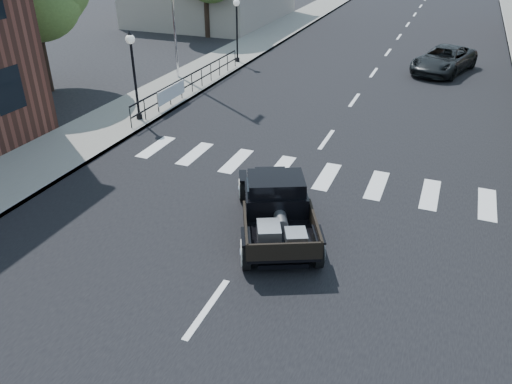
% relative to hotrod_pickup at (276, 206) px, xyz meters
% --- Properties ---
extents(ground, '(120.00, 120.00, 0.00)m').
position_rel_hotrod_pickup_xyz_m(ground, '(-0.33, -0.42, -0.77)').
color(ground, black).
rests_on(ground, ground).
extents(road, '(14.00, 80.00, 0.02)m').
position_rel_hotrod_pickup_xyz_m(road, '(-0.33, 14.58, -0.76)').
color(road, black).
rests_on(road, ground).
extents(road_markings, '(12.00, 60.00, 0.06)m').
position_rel_hotrod_pickup_xyz_m(road_markings, '(-0.33, 9.58, -0.77)').
color(road_markings, silver).
rests_on(road_markings, ground).
extents(sidewalk_left, '(3.00, 80.00, 0.15)m').
position_rel_hotrod_pickup_xyz_m(sidewalk_left, '(-8.83, 14.58, -0.70)').
color(sidewalk_left, gray).
rests_on(sidewalk_left, ground).
extents(railing, '(0.08, 10.00, 1.00)m').
position_rel_hotrod_pickup_xyz_m(railing, '(-7.63, 9.58, -0.12)').
color(railing, black).
rests_on(railing, sidewalk_left).
extents(banner, '(0.04, 2.20, 0.60)m').
position_rel_hotrod_pickup_xyz_m(banner, '(-7.55, 7.58, -0.32)').
color(banner, silver).
rests_on(banner, sidewalk_left).
extents(lamp_post_b, '(0.36, 0.36, 3.48)m').
position_rel_hotrod_pickup_xyz_m(lamp_post_b, '(-7.93, 5.58, 1.12)').
color(lamp_post_b, black).
rests_on(lamp_post_b, sidewalk_left).
extents(lamp_post_c, '(0.36, 0.36, 3.48)m').
position_rel_hotrod_pickup_xyz_m(lamp_post_c, '(-7.93, 15.58, 1.12)').
color(lamp_post_c, black).
rests_on(lamp_post_c, sidewalk_left).
extents(big_tree_near, '(5.65, 5.65, 8.30)m').
position_rel_hotrod_pickup_xyz_m(big_tree_near, '(-14.33, 7.58, 3.38)').
color(big_tree_near, '#4C6D2E').
rests_on(big_tree_near, ground).
extents(hotrod_pickup, '(3.76, 4.91, 1.54)m').
position_rel_hotrod_pickup_xyz_m(hotrod_pickup, '(0.00, 0.00, 0.00)').
color(hotrod_pickup, black).
rests_on(hotrod_pickup, ground).
extents(second_car, '(3.59, 5.31, 1.35)m').
position_rel_hotrod_pickup_xyz_m(second_car, '(3.07, 18.05, -0.10)').
color(second_car, black).
rests_on(second_car, ground).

